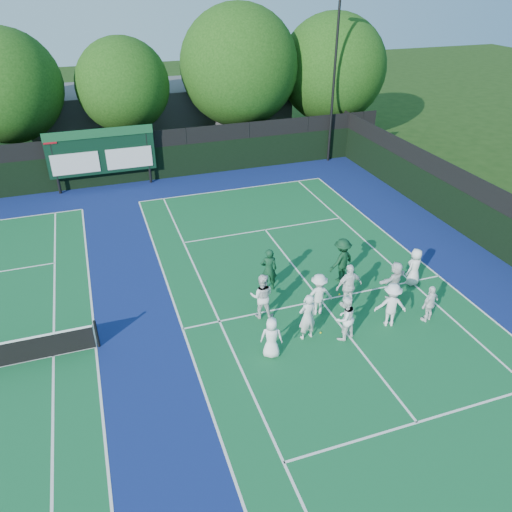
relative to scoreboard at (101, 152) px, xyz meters
name	(u,v)px	position (x,y,z in m)	size (l,w,h in m)	color
ground	(332,315)	(7.01, -15.59, -2.19)	(120.00, 120.00, 0.00)	#18320D
court_apron	(169,332)	(1.01, -14.59, -2.19)	(34.00, 32.00, 0.01)	navy
near_court	(321,300)	(7.01, -14.59, -2.18)	(11.05, 23.85, 0.01)	#12582D
back_fence	(121,162)	(1.01, 0.41, -0.83)	(34.00, 0.08, 3.00)	black
scoreboard	(101,152)	(0.00, 0.00, 0.00)	(6.00, 0.21, 3.55)	black
clubhouse	(164,113)	(5.01, 8.41, -0.19)	(18.00, 6.00, 4.00)	#525156
light_pole_right	(335,62)	(14.51, 0.11, 4.11)	(1.20, 0.30, 10.12)	black
tree_b	(9,89)	(-4.47, 3.99, 3.00)	(6.48, 6.48, 8.61)	black
tree_c	(126,87)	(2.15, 3.99, 2.66)	(5.72, 5.72, 7.87)	black
tree_d	(241,69)	(9.66, 3.99, 3.33)	(7.70, 7.70, 9.57)	black
tree_e	(334,71)	(16.48, 3.99, 2.81)	(7.36, 7.36, 8.88)	black
tennis_ball_0	(321,333)	(6.13, -16.42, -2.16)	(0.07, 0.07, 0.07)	#C0CE18
tennis_ball_1	(339,294)	(7.88, -14.48, -2.16)	(0.07, 0.07, 0.07)	#C0CE18
tennis_ball_2	(400,300)	(9.92, -15.60, -2.16)	(0.07, 0.07, 0.07)	#C0CE18
tennis_ball_3	(269,334)	(4.36, -15.88, -2.16)	(0.07, 0.07, 0.07)	#C0CE18
tennis_ball_5	(389,312)	(9.12, -16.15, -2.16)	(0.07, 0.07, 0.07)	#C0CE18
player_front_0	(272,338)	(4.06, -16.93, -1.43)	(0.74, 0.48, 1.51)	white
player_front_1	(307,317)	(5.55, -16.46, -1.29)	(0.66, 0.43, 1.81)	silver
player_front_2	(345,318)	(6.76, -16.88, -1.33)	(0.83, 0.65, 1.72)	white
player_front_3	(391,305)	(8.69, -16.74, -1.32)	(1.12, 0.65, 1.74)	silver
player_front_4	(430,304)	(10.18, -16.99, -1.45)	(0.87, 0.36, 1.49)	white
player_back_0	(262,296)	(4.49, -14.77, -1.29)	(0.88, 0.68, 1.81)	silver
player_back_1	(318,294)	(6.53, -15.27, -1.35)	(1.09, 0.63, 1.69)	silver
player_back_2	(349,286)	(7.80, -15.24, -1.27)	(1.08, 0.45, 1.85)	white
player_back_3	(395,280)	(9.81, -15.26, -1.41)	(1.46, 0.46, 1.57)	white
player_back_4	(415,267)	(11.08, -14.70, -1.39)	(0.79, 0.51, 1.61)	white
coach_left	(269,270)	(5.36, -13.14, -1.27)	(0.67, 0.44, 1.84)	#0F3820
coach_right	(342,260)	(8.41, -13.47, -1.24)	(1.23, 0.71, 1.90)	#0E331C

